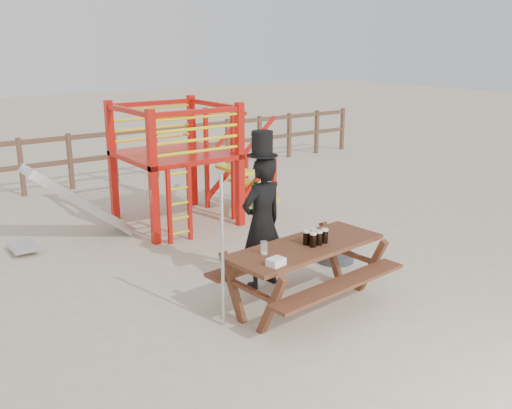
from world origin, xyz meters
The scene contains 10 objects.
ground centered at (0.00, 0.00, 0.00)m, with size 60.00×60.00×0.00m, color #C4B398.
back_fence centered at (0.00, 7.00, 0.74)m, with size 15.09×0.09×1.20m.
playground_fort centered at (0.12, 3.58, 1.07)m, with size 4.71×1.84×2.10m.
picnic_table centered at (-0.14, -0.22, 0.48)m, with size 2.09×1.54×0.77m.
man_with_hat centered at (-0.21, 0.55, 0.90)m, with size 0.66×0.47×2.02m.
metal_pole centered at (-1.21, -0.09, 0.87)m, with size 0.04×0.04×1.73m, color #B2B2B7.
parasol_base centered at (1.15, 0.61, 0.06)m, with size 0.53×0.53×0.23m.
paper_bag centered at (-0.81, -0.52, 0.81)m, with size 0.18×0.14×0.08m, color white.
stout_pints centered at (-0.04, -0.26, 0.85)m, with size 0.29×0.18×0.17m.
empty_glasses centered at (-0.71, -0.17, 0.83)m, with size 0.08×0.08×0.15m.
Camera 1 is at (-4.29, -4.94, 3.05)m, focal length 40.00 mm.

